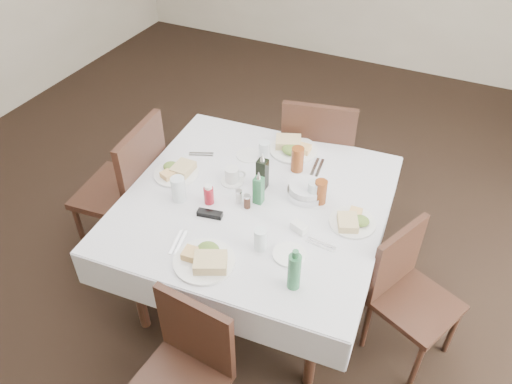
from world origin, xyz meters
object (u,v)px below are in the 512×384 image
at_px(chair_east, 407,287).
at_px(bread_basket, 306,191).
at_px(water_e, 314,192).
at_px(coffee_mug, 232,176).
at_px(chair_north, 318,152).
at_px(water_n, 264,151).
at_px(chair_west, 131,185).
at_px(chair_south, 186,366).
at_px(oil_cruet_green, 259,189).
at_px(ketchup_bottle, 209,195).
at_px(oil_cruet_dark, 262,173).
at_px(dining_table, 255,209).
at_px(green_bottle, 294,271).
at_px(water_s, 261,239).
at_px(water_w, 178,189).

relative_size(chair_east, bread_basket, 3.79).
height_order(water_e, coffee_mug, water_e).
bearing_deg(coffee_mug, water_e, 5.11).
height_order(chair_north, water_n, chair_north).
height_order(chair_west, water_e, chair_west).
relative_size(chair_south, oil_cruet_green, 4.02).
bearing_deg(ketchup_bottle, bread_basket, 31.79).
height_order(oil_cruet_dark, oil_cruet_green, oil_cruet_dark).
bearing_deg(dining_table, water_n, 106.83).
height_order(chair_west, coffee_mug, chair_west).
relative_size(water_e, green_bottle, 0.56).
bearing_deg(chair_north, dining_table, -96.16).
height_order(chair_north, water_s, chair_north).
bearing_deg(chair_west, water_s, -15.61).
xyz_separation_m(water_w, oil_cruet_green, (0.41, 0.17, 0.02)).
height_order(water_n, oil_cruet_dark, oil_cruet_dark).
xyz_separation_m(bread_basket, coffee_mug, (-0.43, -0.07, 0.01)).
relative_size(water_s, bread_basket, 0.56).
distance_m(bread_basket, green_bottle, 0.67).
relative_size(water_e, ketchup_bottle, 1.08).
distance_m(water_e, water_w, 0.76).
height_order(chair_north, bread_basket, chair_north).
height_order(chair_south, water_s, water_s).
height_order(water_s, oil_cruet_dark, oil_cruet_dark).
distance_m(dining_table, water_n, 0.41).
relative_size(dining_table, water_w, 10.47).
relative_size(dining_table, oil_cruet_dark, 6.39).
bearing_deg(dining_table, chair_west, -177.81).
bearing_deg(chair_south, chair_north, 89.82).
distance_m(chair_west, water_w, 0.56).
bearing_deg(dining_table, green_bottle, -48.35).
distance_m(water_e, ketchup_bottle, 0.58).
xyz_separation_m(water_w, green_bottle, (0.82, -0.30, 0.03)).
height_order(chair_east, coffee_mug, coffee_mug).
distance_m(water_s, green_bottle, 0.29).
height_order(chair_north, ketchup_bottle, chair_north).
bearing_deg(bread_basket, chair_south, -98.55).
xyz_separation_m(dining_table, water_e, (0.30, 0.13, 0.14)).
bearing_deg(bread_basket, green_bottle, -74.19).
relative_size(chair_north, green_bottle, 4.31).
bearing_deg(oil_cruet_green, green_bottle, -49.64).
bearing_deg(chair_east, green_bottle, -135.57).
height_order(water_w, oil_cruet_dark, oil_cruet_dark).
height_order(dining_table, ketchup_bottle, ketchup_bottle).
bearing_deg(water_s, oil_cruet_green, 116.83).
bearing_deg(bread_basket, ketchup_bottle, -148.21).
bearing_deg(water_e, dining_table, -156.55).
bearing_deg(dining_table, chair_north, 83.84).
height_order(chair_north, oil_cruet_green, chair_north).
relative_size(dining_table, oil_cruet_green, 7.24).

